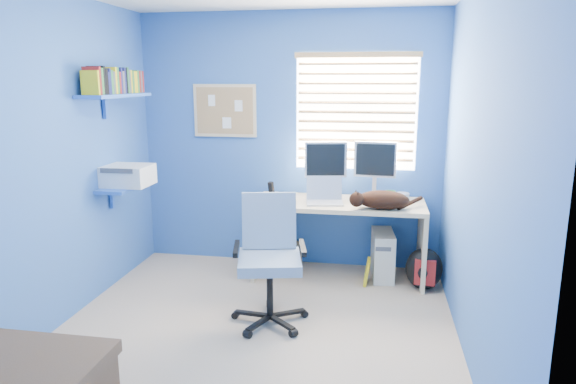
% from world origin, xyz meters
% --- Properties ---
extents(floor, '(3.00, 3.20, 0.00)m').
position_xyz_m(floor, '(0.00, 0.00, 0.00)').
color(floor, tan).
rests_on(floor, ground).
extents(wall_back, '(3.00, 0.01, 2.50)m').
position_xyz_m(wall_back, '(0.00, 1.60, 1.25)').
color(wall_back, '#3863B1').
rests_on(wall_back, ground).
extents(wall_front, '(3.00, 0.01, 2.50)m').
position_xyz_m(wall_front, '(0.00, -1.60, 1.25)').
color(wall_front, '#3863B1').
rests_on(wall_front, ground).
extents(wall_left, '(0.01, 3.20, 2.50)m').
position_xyz_m(wall_left, '(-1.50, 0.00, 1.25)').
color(wall_left, '#3863B1').
rests_on(wall_left, ground).
extents(wall_right, '(0.01, 3.20, 2.50)m').
position_xyz_m(wall_right, '(1.50, 0.00, 1.25)').
color(wall_right, '#3863B1').
rests_on(wall_right, ground).
extents(desk, '(1.58, 0.65, 0.74)m').
position_xyz_m(desk, '(0.53, 1.26, 0.37)').
color(desk, beige).
rests_on(desk, floor).
extents(laptop, '(0.37, 0.31, 0.22)m').
position_xyz_m(laptop, '(0.40, 1.16, 0.85)').
color(laptop, silver).
rests_on(laptop, desk).
extents(monitor_left, '(0.42, 0.20, 0.54)m').
position_xyz_m(monitor_left, '(0.39, 1.42, 1.01)').
color(monitor_left, silver).
rests_on(monitor_left, desk).
extents(monitor_right, '(0.41, 0.16, 0.54)m').
position_xyz_m(monitor_right, '(0.85, 1.51, 1.01)').
color(monitor_right, silver).
rests_on(monitor_right, desk).
extents(phone, '(0.13, 0.14, 0.17)m').
position_xyz_m(phone, '(-0.11, 1.24, 0.82)').
color(phone, black).
rests_on(phone, desk).
extents(mug, '(0.10, 0.09, 0.10)m').
position_xyz_m(mug, '(1.00, 1.35, 0.79)').
color(mug, '#287636').
rests_on(mug, desk).
extents(cd_spindle, '(0.13, 0.13, 0.07)m').
position_xyz_m(cd_spindle, '(1.11, 1.42, 0.78)').
color(cd_spindle, silver).
rests_on(cd_spindle, desk).
extents(cat, '(0.51, 0.38, 0.16)m').
position_xyz_m(cat, '(0.93, 1.05, 0.82)').
color(cat, black).
rests_on(cat, desk).
extents(tower_pc, '(0.23, 0.45, 0.45)m').
position_xyz_m(tower_pc, '(0.95, 1.31, 0.23)').
color(tower_pc, beige).
rests_on(tower_pc, floor).
extents(drawer_boxes, '(0.35, 0.28, 0.27)m').
position_xyz_m(drawer_boxes, '(-0.02, 1.34, 0.14)').
color(drawer_boxes, tan).
rests_on(drawer_boxes, floor).
extents(yellow_book, '(0.03, 0.17, 0.24)m').
position_xyz_m(yellow_book, '(0.81, 1.11, 0.12)').
color(yellow_book, yellow).
rests_on(yellow_book, floor).
extents(backpack, '(0.35, 0.28, 0.38)m').
position_xyz_m(backpack, '(1.32, 1.09, 0.19)').
color(backpack, black).
rests_on(backpack, floor).
extents(office_chair, '(0.68, 0.68, 0.99)m').
position_xyz_m(office_chair, '(0.07, 0.25, 0.37)').
color(office_chair, black).
rests_on(office_chair, floor).
extents(window_blinds, '(1.15, 0.05, 1.10)m').
position_xyz_m(window_blinds, '(0.65, 1.57, 1.55)').
color(window_blinds, white).
rests_on(window_blinds, ground).
extents(corkboard, '(0.64, 0.02, 0.52)m').
position_xyz_m(corkboard, '(-0.65, 1.58, 1.55)').
color(corkboard, beige).
rests_on(corkboard, ground).
extents(wall_shelves, '(0.42, 0.90, 1.05)m').
position_xyz_m(wall_shelves, '(-1.35, 0.75, 1.43)').
color(wall_shelves, blue).
rests_on(wall_shelves, ground).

